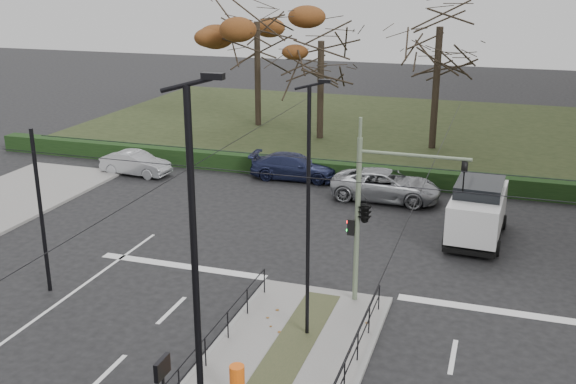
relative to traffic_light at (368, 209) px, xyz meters
name	(u,v)px	position (x,y,z in m)	size (l,w,h in m)	color
ground	(283,365)	(-1.45, -4.50, -3.50)	(140.00, 140.00, 0.00)	black
park	(343,126)	(-7.45, 27.50, -3.45)	(38.00, 26.00, 0.10)	black
hedge	(287,166)	(-7.45, 14.10, -3.00)	(38.00, 1.00, 1.00)	black
catenary	(300,237)	(-1.45, -2.88, -0.08)	(20.00, 34.00, 6.00)	black
traffic_light	(368,209)	(0.00, 0.00, 0.00)	(3.98, 2.20, 5.77)	#66755A
litter_bin	(237,376)	(-2.00, -6.69, -2.62)	(0.40, 0.40, 1.04)	black
info_panel	(163,378)	(-2.96, -8.86, -1.50)	(0.13, 0.62, 2.36)	black
streetlamp_median_near	(198,309)	(-1.21, -10.37, 1.33)	(0.77, 0.16, 9.22)	black
streetlamp_median_far	(309,212)	(-1.23, -2.76, 0.72)	(0.67, 0.14, 8.02)	black
parked_car_second	(136,163)	(-15.63, 11.46, -2.83)	(1.42, 4.06, 1.34)	#A1A3A8
parked_car_third	(294,167)	(-6.82, 13.50, -2.79)	(1.99, 4.90, 1.42)	#1E2446
parked_car_fourth	(386,185)	(-1.34, 11.50, -2.74)	(2.52, 5.47, 1.52)	#A1A3A8
white_van	(478,209)	(3.32, 7.45, -2.15)	(2.49, 5.09, 2.60)	silver
rust_tree	(257,22)	(-13.52, 25.62, 4.13)	(8.42, 8.42, 9.91)	black
bare_tree_center	(439,36)	(-0.30, 22.62, 3.74)	(6.34, 6.34, 10.23)	black
bare_tree_near	(321,48)	(-8.01, 23.06, 2.69)	(6.44, 6.44, 8.74)	black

